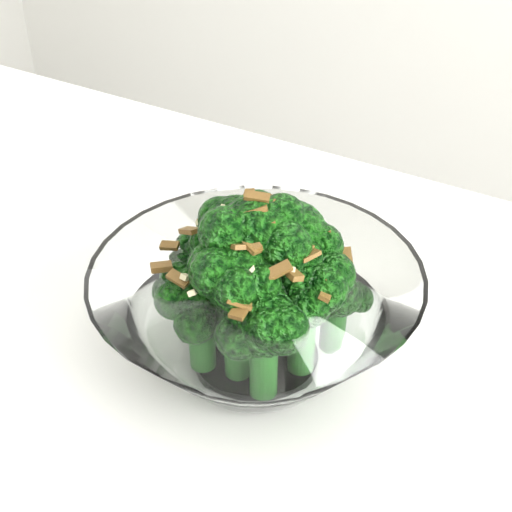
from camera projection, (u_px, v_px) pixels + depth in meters
The scene contains 1 object.
broccoli_dish at pixel (256, 305), 0.44m from camera, with size 0.20×0.20×0.13m.
Camera 1 is at (0.23, -0.09, 1.08)m, focal length 50.00 mm.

